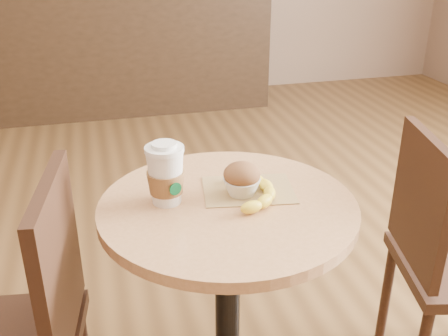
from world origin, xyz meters
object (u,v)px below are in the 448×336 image
at_px(muffin, 242,179).
at_px(banana, 255,190).
at_px(cafe_table, 228,276).
at_px(chair_left, 21,334).
at_px(chair_right, 447,256).
at_px(coffee_cup, 166,176).

bearing_deg(muffin, banana, -27.23).
bearing_deg(banana, cafe_table, -156.05).
relative_size(chair_left, muffin, 9.01).
relative_size(cafe_table, muffin, 7.54).
xyz_separation_m(chair_left, chair_right, (1.23, 0.05, -0.02)).
bearing_deg(chair_right, chair_left, 105.42).
height_order(cafe_table, banana, banana).
height_order(muffin, banana, muffin).
distance_m(chair_left, muffin, 0.67).
bearing_deg(cafe_table, chair_right, -1.12).
height_order(cafe_table, chair_right, chair_right).
bearing_deg(chair_left, muffin, 107.22).
relative_size(coffee_cup, banana, 0.70).
xyz_separation_m(cafe_table, coffee_cup, (-0.15, 0.04, 0.30)).
bearing_deg(chair_right, muffin, 99.09).
xyz_separation_m(muffin, banana, (0.03, -0.02, -0.03)).
height_order(cafe_table, muffin, muffin).
xyz_separation_m(chair_left, coffee_cup, (0.39, 0.11, 0.33)).
bearing_deg(coffee_cup, banana, -27.54).
bearing_deg(banana, coffee_cup, -174.36).
distance_m(coffee_cup, banana, 0.24).
distance_m(cafe_table, muffin, 0.28).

